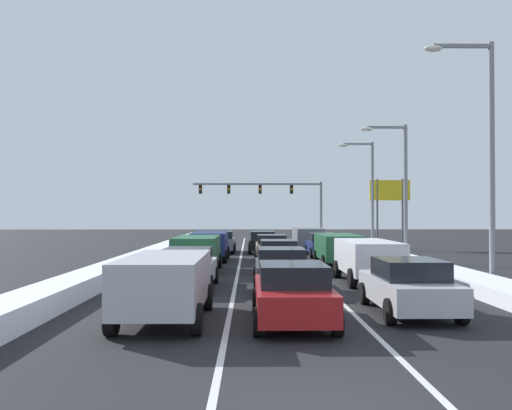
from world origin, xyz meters
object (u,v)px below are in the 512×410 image
suv_white_right_lane_second (368,257)px  sedan_black_center_lane_fifth (262,242)px  suv_green_right_lane_third (338,247)px  sedan_gray_left_lane_fifth (221,242)px  traffic_light_gantry (272,194)px  sedan_maroon_center_lane_third (278,256)px  suv_green_left_lane_third (197,250)px  sedan_tan_center_lane_fourth (272,247)px  suv_navy_left_lane_fourth (210,243)px  street_lamp_right_near (483,142)px  roadside_sign_right (390,198)px  suv_silver_left_lane_nearest (166,282)px  sedan_silver_right_lane_nearest (408,286)px  sedan_charcoal_center_lane_second (281,268)px  sedan_navy_right_lane_fourth (323,245)px  suv_gray_right_lane_fifth (308,237)px  street_lamp_right_mid (399,179)px  sedan_red_center_lane_nearest (292,293)px  sedan_white_left_lane_second (188,268)px  street_lamp_right_far (368,185)px

suv_white_right_lane_second → sedan_black_center_lane_fifth: (-3.83, 16.76, -0.25)m
suv_green_right_lane_third → sedan_gray_left_lane_fifth: 12.34m
sedan_gray_left_lane_fifth → traffic_light_gantry: size_ratio=0.32×
suv_green_right_lane_third → sedan_maroon_center_lane_third: size_ratio=1.09×
suv_green_right_lane_third → suv_green_left_lane_third: size_ratio=1.00×
sedan_tan_center_lane_fourth → traffic_light_gantry: size_ratio=0.32×
suv_navy_left_lane_fourth → street_lamp_right_near: street_lamp_right_near is taller
roadside_sign_right → sedan_black_center_lane_fifth: bearing=-156.1°
suv_silver_left_lane_nearest → traffic_light_gantry: size_ratio=0.35×
sedan_silver_right_lane_nearest → sedan_charcoal_center_lane_second: same height
sedan_navy_right_lane_fourth → suv_silver_left_lane_nearest: (-6.87, -21.10, 0.25)m
suv_gray_right_lane_fifth → sedan_gray_left_lane_fifth: suv_gray_right_lane_fifth is taller
suv_green_right_lane_third → roadside_sign_right: size_ratio=0.89×
suv_white_right_lane_second → sedan_charcoal_center_lane_second: bearing=-151.8°
sedan_silver_right_lane_nearest → suv_silver_left_lane_nearest: (-6.53, -0.99, 0.25)m
sedan_charcoal_center_lane_second → street_lamp_right_mid: 13.74m
suv_white_right_lane_second → sedan_gray_left_lane_fifth: 18.23m
sedan_red_center_lane_nearest → sedan_black_center_lane_fifth: 24.83m
street_lamp_right_near → suv_white_right_lane_second: bearing=162.2°
sedan_charcoal_center_lane_second → sedan_white_left_lane_second: bearing=175.6°
street_lamp_right_mid → street_lamp_right_near: bearing=-88.0°
suv_gray_right_lane_fifth → sedan_charcoal_center_lane_second: size_ratio=1.09×
suv_green_left_lane_third → suv_gray_right_lane_fifth: bearing=65.4°
suv_green_left_lane_third → roadside_sign_right: (13.58, 17.11, 3.00)m
suv_silver_left_lane_nearest → street_lamp_right_far: bearing=67.8°
sedan_navy_right_lane_fourth → suv_silver_left_lane_nearest: size_ratio=0.92×
suv_white_right_lane_second → suv_navy_left_lane_fourth: size_ratio=1.00×
sedan_silver_right_lane_nearest → suv_navy_left_lane_fourth: size_ratio=0.92×
suv_green_left_lane_third → roadside_sign_right: bearing=51.6°
roadside_sign_right → sedan_maroon_center_lane_third: bearing=-119.6°
sedan_navy_right_lane_fourth → suv_navy_left_lane_fourth: size_ratio=0.92×
sedan_red_center_lane_nearest → street_lamp_right_mid: bearing=66.6°
sedan_maroon_center_lane_third → suv_silver_left_lane_nearest: bearing=-106.4°
suv_white_right_lane_second → street_lamp_right_mid: bearing=67.6°
street_lamp_right_far → suv_white_right_lane_second: bearing=-102.2°
sedan_maroon_center_lane_third → sedan_tan_center_lane_fourth: 6.43m
suv_silver_left_lane_nearest → street_lamp_right_mid: size_ratio=0.63×
sedan_silver_right_lane_nearest → sedan_maroon_center_lane_third: same height
street_lamp_right_far → roadside_sign_right: size_ratio=1.48×
sedan_gray_left_lane_fifth → traffic_light_gantry: traffic_light_gantry is taller
roadside_sign_right → suv_green_right_lane_third: bearing=-113.7°
suv_silver_left_lane_nearest → suv_green_left_lane_third: same height
sedan_navy_right_lane_fourth → traffic_light_gantry: (-2.25, 24.10, 4.12)m
sedan_red_center_lane_nearest → suv_green_left_lane_third: suv_green_left_lane_third is taller
suv_white_right_lane_second → suv_gray_right_lane_fifth: 19.11m
sedan_tan_center_lane_fourth → suv_gray_right_lane_fifth: bearing=70.4°
street_lamp_right_near → street_lamp_right_far: street_lamp_right_near is taller
suv_green_left_lane_third → sedan_red_center_lane_nearest: bearing=-73.7°
sedan_maroon_center_lane_third → roadside_sign_right: 19.99m
sedan_tan_center_lane_fourth → suv_silver_left_lane_nearest: bearing=-100.7°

